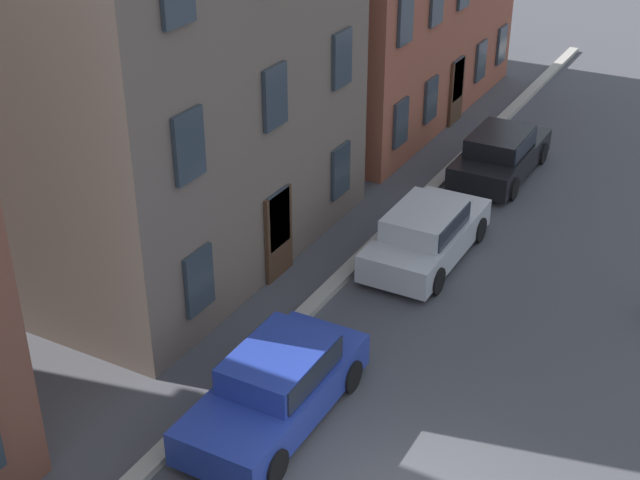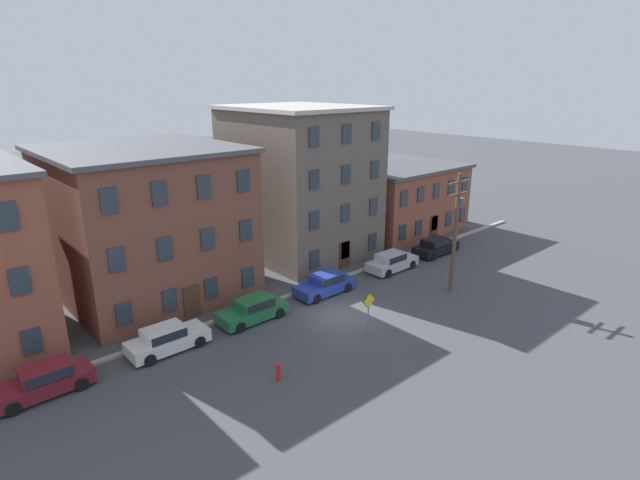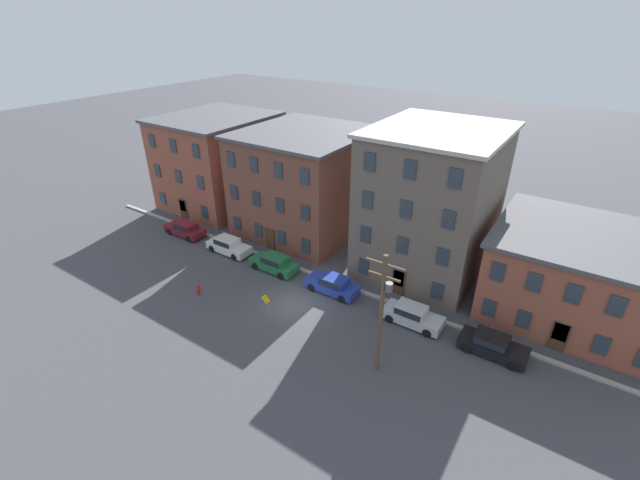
{
  "view_description": "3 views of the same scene",
  "coord_description": "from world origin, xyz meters",
  "px_view_note": "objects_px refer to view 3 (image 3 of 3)",
  "views": [
    {
      "loc": [
        -9.88,
        -3.84,
        11.08
      ],
      "look_at": [
        1.56,
        2.41,
        3.98
      ],
      "focal_mm": 50.0,
      "sensor_mm": 36.0,
      "label": 1
    },
    {
      "loc": [
        -20.19,
        -20.63,
        14.29
      ],
      "look_at": [
        0.06,
        2.24,
        4.49
      ],
      "focal_mm": 28.0,
      "sensor_mm": 36.0,
      "label": 2
    },
    {
      "loc": [
        16.62,
        -21.31,
        20.38
      ],
      "look_at": [
        -0.14,
        3.77,
        4.12
      ],
      "focal_mm": 24.0,
      "sensor_mm": 36.0,
      "label": 3
    }
  ],
  "objects_px": {
    "car_maroon": "(185,228)",
    "car_black": "(493,344)",
    "caution_sign": "(266,303)",
    "car_green": "(274,263)",
    "car_blue": "(333,284)",
    "car_silver": "(412,314)",
    "utility_pole": "(382,309)",
    "fire_hydrant": "(198,289)",
    "car_white": "(228,245)"
  },
  "relations": [
    {
      "from": "car_white",
      "to": "utility_pole",
      "type": "xyz_separation_m",
      "value": [
        18.68,
        -5.66,
        4.01
      ]
    },
    {
      "from": "car_maroon",
      "to": "utility_pole",
      "type": "height_order",
      "value": "utility_pole"
    },
    {
      "from": "car_silver",
      "to": "car_black",
      "type": "bearing_deg",
      "value": 0.16
    },
    {
      "from": "utility_pole",
      "to": "car_white",
      "type": "bearing_deg",
      "value": 163.15
    },
    {
      "from": "car_white",
      "to": "caution_sign",
      "type": "relative_size",
      "value": 1.7
    },
    {
      "from": "car_blue",
      "to": "car_black",
      "type": "distance_m",
      "value": 12.67
    },
    {
      "from": "car_white",
      "to": "car_silver",
      "type": "bearing_deg",
      "value": -0.44
    },
    {
      "from": "car_white",
      "to": "utility_pole",
      "type": "distance_m",
      "value": 19.92
    },
    {
      "from": "car_green",
      "to": "car_silver",
      "type": "height_order",
      "value": "same"
    },
    {
      "from": "car_black",
      "to": "fire_hydrant",
      "type": "distance_m",
      "value": 22.41
    },
    {
      "from": "car_green",
      "to": "car_silver",
      "type": "distance_m",
      "value": 13.0
    },
    {
      "from": "caution_sign",
      "to": "car_green",
      "type": "bearing_deg",
      "value": 124.94
    },
    {
      "from": "car_blue",
      "to": "car_black",
      "type": "height_order",
      "value": "same"
    },
    {
      "from": "car_green",
      "to": "utility_pole",
      "type": "height_order",
      "value": "utility_pole"
    },
    {
      "from": "car_green",
      "to": "car_silver",
      "type": "bearing_deg",
      "value": -0.3
    },
    {
      "from": "car_green",
      "to": "utility_pole",
      "type": "relative_size",
      "value": 0.52
    },
    {
      "from": "fire_hydrant",
      "to": "car_maroon",
      "type": "bearing_deg",
      "value": 144.33
    },
    {
      "from": "car_white",
      "to": "car_silver",
      "type": "height_order",
      "value": "same"
    },
    {
      "from": "car_silver",
      "to": "fire_hydrant",
      "type": "distance_m",
      "value": 16.98
    },
    {
      "from": "utility_pole",
      "to": "caution_sign",
      "type": "bearing_deg",
      "value": -177.94
    },
    {
      "from": "car_green",
      "to": "car_blue",
      "type": "xyz_separation_m",
      "value": [
        6.06,
        0.04,
        0.0
      ]
    },
    {
      "from": "car_blue",
      "to": "car_silver",
      "type": "distance_m",
      "value": 6.95
    },
    {
      "from": "car_white",
      "to": "car_maroon",
      "type": "bearing_deg",
      "value": 179.14
    },
    {
      "from": "caution_sign",
      "to": "car_black",
      "type": "bearing_deg",
      "value": 21.83
    },
    {
      "from": "caution_sign",
      "to": "utility_pole",
      "type": "xyz_separation_m",
      "value": [
        8.88,
        0.32,
        3.02
      ]
    },
    {
      "from": "car_white",
      "to": "fire_hydrant",
      "type": "height_order",
      "value": "car_white"
    },
    {
      "from": "car_blue",
      "to": "caution_sign",
      "type": "distance_m",
      "value": 6.33
    },
    {
      "from": "car_maroon",
      "to": "fire_hydrant",
      "type": "bearing_deg",
      "value": -35.67
    },
    {
      "from": "car_black",
      "to": "fire_hydrant",
      "type": "xyz_separation_m",
      "value": [
        -21.52,
        -6.25,
        -0.27
      ]
    },
    {
      "from": "car_maroon",
      "to": "fire_hydrant",
      "type": "distance_m",
      "value": 11.1
    },
    {
      "from": "car_silver",
      "to": "fire_hydrant",
      "type": "xyz_separation_m",
      "value": [
        -15.79,
        -6.23,
        -0.27
      ]
    },
    {
      "from": "fire_hydrant",
      "to": "utility_pole",
      "type": "bearing_deg",
      "value": 2.6
    },
    {
      "from": "car_blue",
      "to": "fire_hydrant",
      "type": "bearing_deg",
      "value": -144.37
    },
    {
      "from": "utility_pole",
      "to": "fire_hydrant",
      "type": "height_order",
      "value": "utility_pole"
    },
    {
      "from": "car_white",
      "to": "caution_sign",
      "type": "height_order",
      "value": "caution_sign"
    },
    {
      "from": "car_black",
      "to": "utility_pole",
      "type": "xyz_separation_m",
      "value": [
        -5.72,
        -5.53,
        4.01
      ]
    },
    {
      "from": "car_maroon",
      "to": "utility_pole",
      "type": "distance_m",
      "value": 25.78
    },
    {
      "from": "utility_pole",
      "to": "fire_hydrant",
      "type": "xyz_separation_m",
      "value": [
        -15.8,
        -0.72,
        -4.28
      ]
    },
    {
      "from": "car_white",
      "to": "utility_pole",
      "type": "relative_size",
      "value": 0.52
    },
    {
      "from": "car_black",
      "to": "caution_sign",
      "type": "distance_m",
      "value": 15.76
    },
    {
      "from": "fire_hydrant",
      "to": "car_white",
      "type": "bearing_deg",
      "value": 114.3
    },
    {
      "from": "car_silver",
      "to": "caution_sign",
      "type": "relative_size",
      "value": 1.7
    },
    {
      "from": "car_maroon",
      "to": "fire_hydrant",
      "type": "relative_size",
      "value": 4.58
    },
    {
      "from": "car_silver",
      "to": "utility_pole",
      "type": "relative_size",
      "value": 0.52
    },
    {
      "from": "car_blue",
      "to": "caution_sign",
      "type": "relative_size",
      "value": 1.7
    },
    {
      "from": "car_maroon",
      "to": "fire_hydrant",
      "type": "height_order",
      "value": "car_maroon"
    },
    {
      "from": "car_maroon",
      "to": "car_black",
      "type": "relative_size",
      "value": 1.0
    },
    {
      "from": "car_silver",
      "to": "car_green",
      "type": "bearing_deg",
      "value": 179.7
    },
    {
      "from": "car_blue",
      "to": "fire_hydrant",
      "type": "xyz_separation_m",
      "value": [
        -8.85,
        -6.34,
        -0.27
      ]
    },
    {
      "from": "utility_pole",
      "to": "car_silver",
      "type": "bearing_deg",
      "value": 90.04
    }
  ]
}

